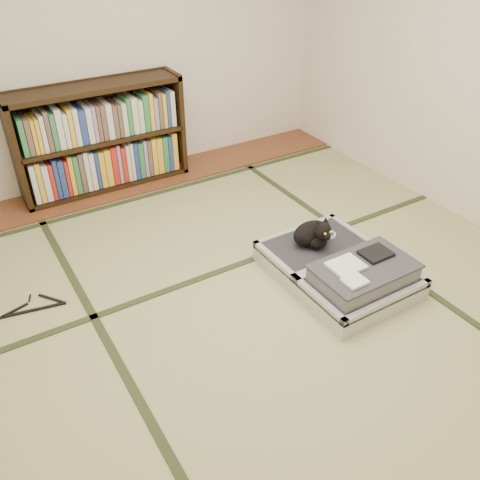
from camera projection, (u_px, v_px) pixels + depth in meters
floor at (261, 299)px, 3.35m from camera, size 4.50×4.50×0.00m
wood_strip at (144, 180)px, 4.76m from camera, size 4.00×0.50×0.02m
red_item at (173, 166)px, 4.90m from camera, size 0.16×0.10×0.07m
room_shell at (268, 75)px, 2.54m from camera, size 4.50×4.50×4.50m
tatami_borders at (224, 261)px, 3.70m from camera, size 4.00×4.50×0.01m
bookcase at (102, 140)px, 4.43m from camera, size 1.47×0.34×0.95m
suitcase at (341, 270)px, 3.44m from camera, size 0.74×0.98×0.29m
cat at (314, 234)px, 3.56m from camera, size 0.33×0.33×0.26m
cable_coil at (329, 235)px, 3.71m from camera, size 0.10×0.10×0.02m
hanger at (33, 307)px, 3.27m from camera, size 0.41×0.22×0.01m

